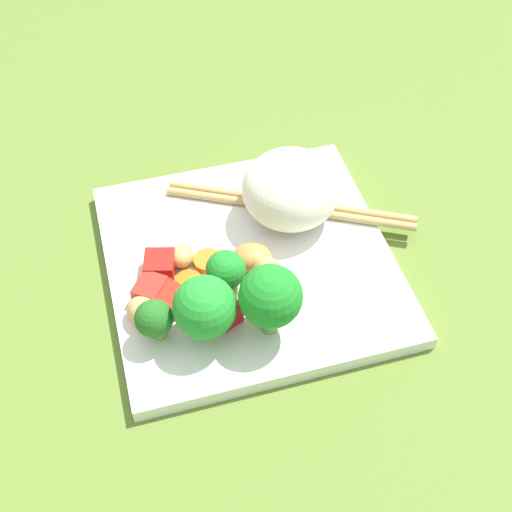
{
  "coord_description": "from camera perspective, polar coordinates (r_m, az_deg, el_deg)",
  "views": [
    {
      "loc": [
        -8.21,
        -39.64,
        49.5
      ],
      "look_at": [
        0.25,
        -1.63,
        3.48
      ],
      "focal_mm": 47.85,
      "sensor_mm": 36.0,
      "label": 1
    }
  ],
  "objects": [
    {
      "name": "ground_plane",
      "position": [
        0.65,
        -0.53,
        -1.52
      ],
      "size": [
        110.0,
        110.0,
        2.0
      ],
      "primitive_type": "cube",
      "color": "#5B782D"
    },
    {
      "name": "square_plate",
      "position": [
        0.63,
        -0.54,
        -0.54
      ],
      "size": [
        27.05,
        27.05,
        1.48
      ],
      "primitive_type": "cube",
      "rotation": [
        0.0,
        0.0,
        0.05
      ],
      "color": "white",
      "rests_on": "ground_plane"
    },
    {
      "name": "rice_mound",
      "position": [
        0.64,
        2.92,
        5.61
      ],
      "size": [
        12.45,
        12.42,
        6.83
      ],
      "primitive_type": "ellipsoid",
      "rotation": [
        0.0,
        0.0,
        2.06
      ],
      "color": "white",
      "rests_on": "square_plate"
    },
    {
      "name": "broccoli_floret_0",
      "position": [
        0.56,
        -8.51,
        -5.26
      ],
      "size": [
        3.18,
        3.18,
        4.32
      ],
      "color": "#71A94E",
      "rests_on": "square_plate"
    },
    {
      "name": "broccoli_floret_1",
      "position": [
        0.54,
        1.15,
        -3.48
      ],
      "size": [
        5.24,
        5.24,
        7.18
      ],
      "color": "#70A255",
      "rests_on": "square_plate"
    },
    {
      "name": "broccoli_floret_2",
      "position": [
        0.55,
        -4.31,
        -4.33
      ],
      "size": [
        5.23,
        5.23,
        6.59
      ],
      "color": "#73B450",
      "rests_on": "square_plate"
    },
    {
      "name": "broccoli_floret_3",
      "position": [
        0.58,
        -2.52,
        -1.32
      ],
      "size": [
        3.44,
        3.44,
        4.99
      ],
      "color": "#619843",
      "rests_on": "square_plate"
    },
    {
      "name": "carrot_slice_0",
      "position": [
        0.6,
        -4.15,
        -3.7
      ],
      "size": [
        3.27,
        3.27,
        0.49
      ],
      "primitive_type": "cylinder",
      "rotation": [
        0.0,
        0.0,
        1.31
      ],
      "color": "orange",
      "rests_on": "square_plate"
    },
    {
      "name": "carrot_slice_1",
      "position": [
        0.62,
        -4.0,
        -0.64
      ],
      "size": [
        2.88,
        2.88,
        0.79
      ],
      "primitive_type": "cylinder",
      "rotation": [
        0.0,
        0.0,
        3.04
      ],
      "color": "orange",
      "rests_on": "square_plate"
    },
    {
      "name": "carrot_slice_2",
      "position": [
        0.61,
        -5.64,
        -2.19
      ],
      "size": [
        3.33,
        3.33,
        0.51
      ],
      "primitive_type": "cylinder",
      "rotation": [
        0.0,
        0.0,
        2.72
      ],
      "color": "orange",
      "rests_on": "square_plate"
    },
    {
      "name": "pepper_chunk_0",
      "position": [
        0.6,
        -8.82,
        -2.85
      ],
      "size": [
        3.45,
        3.56,
        1.81
      ],
      "primitive_type": "cube",
      "rotation": [
        0.0,
        0.0,
        4.13
      ],
      "color": "red",
      "rests_on": "square_plate"
    },
    {
      "name": "pepper_chunk_1",
      "position": [
        0.59,
        -6.97,
        -3.59
      ],
      "size": [
        3.6,
        3.61,
        1.53
      ],
      "primitive_type": "cube",
      "rotation": [
        0.0,
        0.0,
        3.87
      ],
      "color": "red",
      "rests_on": "square_plate"
    },
    {
      "name": "pepper_chunk_2",
      "position": [
        0.62,
        -8.08,
        -0.62
      ],
      "size": [
        3.15,
        3.19,
        1.94
      ],
      "primitive_type": "cube",
      "rotation": [
        0.0,
        0.0,
        1.36
      ],
      "color": "red",
      "rests_on": "square_plate"
    },
    {
      "name": "pepper_chunk_3",
      "position": [
        0.58,
        -2.63,
        -4.42
      ],
      "size": [
        2.98,
        3.29,
        2.36
      ],
      "primitive_type": "cube",
      "rotation": [
        0.0,
        0.0,
        2.06
      ],
      "color": "red",
      "rests_on": "square_plate"
    },
    {
      "name": "chicken_piece_0",
      "position": [
        0.61,
        -0.53,
        -0.17
      ],
      "size": [
        4.17,
        3.71,
        2.29
      ],
      "primitive_type": "ellipsoid",
      "rotation": [
        0.0,
        0.0,
        6.07
      ],
      "color": "#C08542",
      "rests_on": "square_plate"
    },
    {
      "name": "chicken_piece_1",
      "position": [
        0.58,
        -9.3,
        -4.72
      ],
      "size": [
        4.05,
        4.41,
        2.19
      ],
      "primitive_type": "ellipsoid",
      "rotation": [
        0.0,
        0.0,
        5.24
      ],
      "color": "tan",
      "rests_on": "square_plate"
    },
    {
      "name": "chicken_piece_2",
      "position": [
        0.6,
        0.96,
        -1.22
      ],
      "size": [
        3.78,
        4.02,
        2.6
      ],
      "primitive_type": "ellipsoid",
      "rotation": [
        0.0,
        0.0,
        5.31
      ],
      "color": "tan",
      "rests_on": "square_plate"
    },
    {
      "name": "chicken_piece_3",
      "position": [
        0.59,
        0.62,
        -3.93
      ],
      "size": [
        3.02,
        3.22,
        1.49
      ],
      "primitive_type": "ellipsoid",
      "rotation": [
        0.0,
        0.0,
        2.04
      ],
      "color": "tan",
      "rests_on": "square_plate"
    },
    {
      "name": "chicken_piece_4",
      "position": [
        0.62,
        -6.25,
        0.01
      ],
      "size": [
        2.86,
        3.03,
        1.81
      ],
      "primitive_type": "ellipsoid",
      "rotation": [
        0.0,
        0.0,
        4.43
      ],
      "color": "tan",
      "rests_on": "square_plate"
    },
    {
      "name": "chopstick_pair",
      "position": [
        0.67,
        2.85,
        4.27
      ],
      "size": [
        23.09,
        11.68,
        0.79
      ],
      "rotation": [
        0.0,
        0.0,
        2.72
      ],
      "color": "tan",
      "rests_on": "square_plate"
    }
  ]
}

